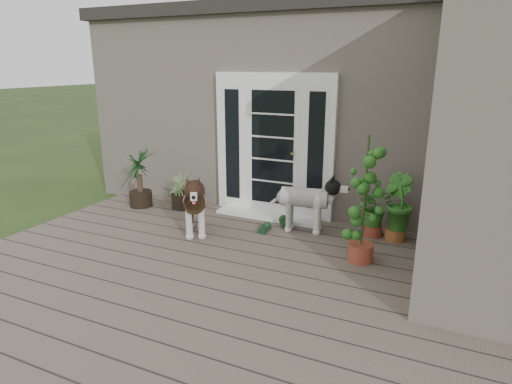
% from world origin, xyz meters
% --- Properties ---
extents(deck, '(6.20, 4.60, 0.12)m').
position_xyz_m(deck, '(0.00, 0.40, 0.06)').
color(deck, '#6B5B4C').
rests_on(deck, ground).
extents(house_main, '(7.40, 4.00, 3.10)m').
position_xyz_m(house_main, '(0.00, 4.65, 1.55)').
color(house_main, '#665E54').
rests_on(house_main, ground).
extents(roof_main, '(7.60, 4.20, 0.20)m').
position_xyz_m(roof_main, '(0.00, 4.65, 3.20)').
color(roof_main, '#2D2826').
rests_on(roof_main, house_main).
extents(door_unit, '(1.90, 0.14, 2.15)m').
position_xyz_m(door_unit, '(-0.20, 2.60, 1.19)').
color(door_unit, white).
rests_on(door_unit, deck).
extents(door_step, '(1.60, 0.40, 0.05)m').
position_xyz_m(door_step, '(-0.20, 2.40, 0.14)').
color(door_step, white).
rests_on(door_step, deck).
extents(brindle_dog, '(0.83, 1.00, 0.77)m').
position_xyz_m(brindle_dog, '(-0.84, 1.35, 0.51)').
color(brindle_dog, '#311F11').
rests_on(brindle_dog, deck).
extents(white_dog, '(0.91, 0.50, 0.72)m').
position_xyz_m(white_dog, '(0.50, 2.05, 0.48)').
color(white_dog, silver).
rests_on(white_dog, deck).
extents(spider_plant, '(0.66, 0.66, 0.64)m').
position_xyz_m(spider_plant, '(-1.63, 2.21, 0.44)').
color(spider_plant, '#79995E').
rests_on(spider_plant, deck).
extents(yucca, '(0.77, 0.77, 1.01)m').
position_xyz_m(yucca, '(-2.31, 2.00, 0.62)').
color(yucca, '#113418').
rests_on(yucca, deck).
extents(herb_a, '(0.66, 0.66, 0.60)m').
position_xyz_m(herb_a, '(1.42, 2.28, 0.42)').
color(herb_a, '#175019').
rests_on(herb_a, deck).
extents(herb_b, '(0.64, 0.64, 0.68)m').
position_xyz_m(herb_b, '(1.72, 2.25, 0.46)').
color(herb_b, '#1A5518').
rests_on(herb_b, deck).
extents(herb_c, '(0.44, 0.44, 0.55)m').
position_xyz_m(herb_c, '(2.31, 2.38, 0.40)').
color(herb_c, '#18561B').
rests_on(herb_c, deck).
extents(sapling, '(0.47, 0.47, 1.57)m').
position_xyz_m(sapling, '(1.43, 1.41, 0.90)').
color(sapling, '#1D4D16').
rests_on(sapling, deck).
extents(clog_left, '(0.31, 0.36, 0.10)m').
position_xyz_m(clog_left, '(0.17, 2.15, 0.17)').
color(clog_left, '#173917').
rests_on(clog_left, deck).
extents(clog_right, '(0.15, 0.31, 0.09)m').
position_xyz_m(clog_right, '(0.01, 1.81, 0.17)').
color(clog_right, black).
rests_on(clog_right, deck).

